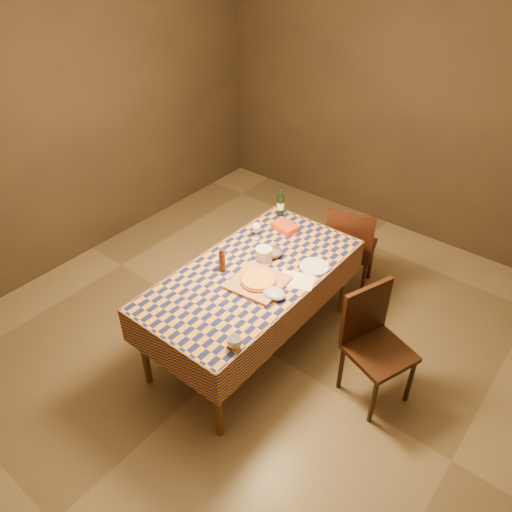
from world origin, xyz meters
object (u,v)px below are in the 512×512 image
object	(u,v)px
chair_far	(350,246)
pizza	(258,280)
dining_table	(252,280)
bowl	(272,253)
white_plate	(314,266)
chair_right	(373,339)
wine_bottle	(281,205)
cutting_board	(258,283)

from	to	relation	value
chair_far	pizza	bearing A→B (deg)	-96.05
dining_table	bowl	world-z (taller)	bowl
pizza	bowl	world-z (taller)	pizza
white_plate	chair_far	distance (m)	0.80
chair_far	chair_right	distance (m)	1.17
bowl	white_plate	distance (m)	0.36
pizza	chair_right	bearing A→B (deg)	17.58
bowl	chair_right	size ratio (longest dim) A/B	0.17
chair_right	white_plate	bearing A→B (deg)	165.68
white_plate	chair_far	xyz separation A→B (m)	(-0.09, 0.76, -0.25)
pizza	wine_bottle	world-z (taller)	wine_bottle
chair_right	wine_bottle	bearing A→B (deg)	154.49
dining_table	chair_right	xyz separation A→B (m)	(0.98, 0.19, -0.17)
chair_far	white_plate	bearing A→B (deg)	-83.36
pizza	white_plate	size ratio (longest dim) A/B	1.53
pizza	chair_far	distance (m)	1.23
dining_table	pizza	bearing A→B (deg)	-31.68
wine_bottle	cutting_board	bearing A→B (deg)	-62.83
wine_bottle	bowl	bearing A→B (deg)	-59.11
wine_bottle	chair_right	bearing A→B (deg)	-25.51
dining_table	bowl	xyz separation A→B (m)	(-0.01, 0.27, 0.10)
dining_table	white_plate	world-z (taller)	white_plate
cutting_board	wine_bottle	distance (m)	1.01
pizza	bowl	xyz separation A→B (m)	(-0.13, 0.35, -0.01)
chair_far	cutting_board	bearing A→B (deg)	-96.05
pizza	white_plate	bearing A→B (deg)	63.73
cutting_board	white_plate	world-z (taller)	cutting_board
wine_bottle	pizza	bearing A→B (deg)	-62.83
dining_table	chair_far	world-z (taller)	chair_far
bowl	chair_far	bearing A→B (deg)	72.93
pizza	wine_bottle	bearing A→B (deg)	117.17
dining_table	white_plate	size ratio (longest dim) A/B	8.06
pizza	wine_bottle	size ratio (longest dim) A/B	1.32
bowl	chair_right	distance (m)	1.03
bowl	white_plate	world-z (taller)	bowl
wine_bottle	chair_far	size ratio (longest dim) A/B	0.28
pizza	chair_right	world-z (taller)	chair_right
chair_far	wine_bottle	bearing A→B (deg)	-153.54
cutting_board	chair_right	bearing A→B (deg)	17.58
wine_bottle	chair_far	bearing A→B (deg)	26.46
cutting_board	chair_right	size ratio (longest dim) A/B	0.41
cutting_board	wine_bottle	world-z (taller)	wine_bottle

